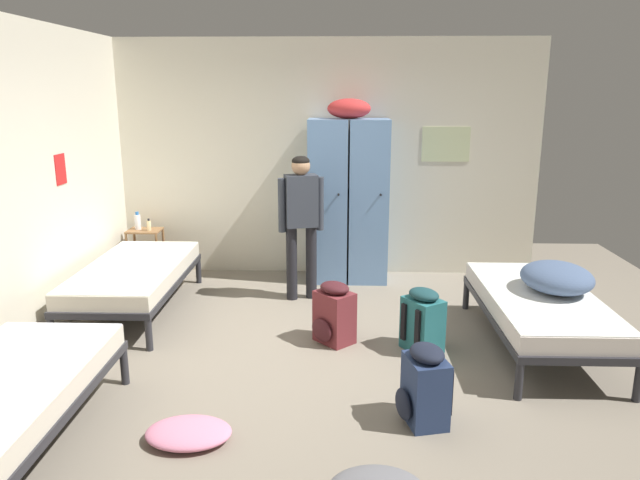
% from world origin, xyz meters
% --- Properties ---
extents(ground_plane, '(7.79, 7.79, 0.00)m').
position_xyz_m(ground_plane, '(0.00, 0.00, 0.00)').
color(ground_plane, gray).
extents(room_backdrop, '(4.97, 4.93, 2.74)m').
position_xyz_m(room_backdrop, '(-1.21, 1.25, 1.37)').
color(room_backdrop, beige).
rests_on(room_backdrop, ground_plane).
extents(locker_bank, '(0.90, 0.55, 2.07)m').
position_xyz_m(locker_bank, '(0.26, 2.16, 0.97)').
color(locker_bank, '#6B93C6').
rests_on(locker_bank, ground_plane).
extents(shelf_unit, '(0.38, 0.30, 0.57)m').
position_xyz_m(shelf_unit, '(-2.12, 2.17, 0.35)').
color(shelf_unit, brown).
rests_on(shelf_unit, ground_plane).
extents(bed_right, '(0.90, 1.90, 0.49)m').
position_xyz_m(bed_right, '(1.87, 0.28, 0.38)').
color(bed_right, '#28282D').
rests_on(bed_right, ground_plane).
extents(bed_left_rear, '(0.90, 1.90, 0.49)m').
position_xyz_m(bed_left_rear, '(-1.87, 1.02, 0.38)').
color(bed_left_rear, '#28282D').
rests_on(bed_left_rear, ground_plane).
extents(bedding_heap, '(0.59, 0.68, 0.24)m').
position_xyz_m(bedding_heap, '(2.02, 0.34, 0.61)').
color(bedding_heap, slate).
rests_on(bedding_heap, bed_right).
extents(person_traveler, '(0.46, 0.27, 1.52)m').
position_xyz_m(person_traveler, '(-0.23, 1.46, 0.91)').
color(person_traveler, black).
rests_on(person_traveler, ground_plane).
extents(water_bottle, '(0.07, 0.07, 0.21)m').
position_xyz_m(water_bottle, '(-2.20, 2.19, 0.66)').
color(water_bottle, white).
rests_on(water_bottle, shelf_unit).
extents(lotion_bottle, '(0.05, 0.05, 0.14)m').
position_xyz_m(lotion_bottle, '(-2.05, 2.13, 0.63)').
color(lotion_bottle, beige).
rests_on(lotion_bottle, shelf_unit).
extents(backpack_maroon, '(0.42, 0.42, 0.55)m').
position_xyz_m(backpack_maroon, '(0.12, 0.33, 0.26)').
color(backpack_maroon, maroon).
rests_on(backpack_maroon, ground_plane).
extents(backpack_navy, '(0.38, 0.37, 0.55)m').
position_xyz_m(backpack_navy, '(0.73, -0.96, 0.26)').
color(backpack_navy, navy).
rests_on(backpack_navy, ground_plane).
extents(backpack_teal, '(0.41, 0.41, 0.55)m').
position_xyz_m(backpack_teal, '(0.88, 0.20, 0.26)').
color(backpack_teal, '#23666B').
rests_on(backpack_teal, ground_plane).
extents(clothes_pile_pink, '(0.55, 0.40, 0.11)m').
position_xyz_m(clothes_pile_pink, '(-0.79, -1.23, 0.05)').
color(clothes_pile_pink, pink).
rests_on(clothes_pile_pink, ground_plane).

